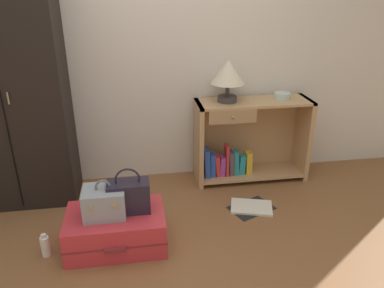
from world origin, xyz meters
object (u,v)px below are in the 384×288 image
suitcase_large (116,229)px  bottle (45,246)px  table_lamp (228,74)px  open_book_on_floor (251,207)px  train_case (104,202)px  bookshelf (246,141)px  bowl (282,96)px  wardrobe (10,90)px  handbag (129,196)px

suitcase_large → bottle: size_ratio=3.98×
table_lamp → open_book_on_floor: 1.15m
suitcase_large → bottle: suitcase_large is taller
table_lamp → bottle: size_ratio=2.11×
train_case → suitcase_large: bearing=0.6°
bookshelf → bowl: (0.31, 0.01, 0.42)m
wardrobe → handbag: (0.88, -0.77, -0.59)m
wardrobe → bowl: wardrobe is taller
suitcase_large → wardrobe: bearing=134.3°
suitcase_large → open_book_on_floor: 1.15m
wardrobe → table_lamp: bearing=1.9°
bowl → handbag: bearing=-149.2°
suitcase_large → open_book_on_floor: size_ratio=1.64×
suitcase_large → bottle: 0.49m
suitcase_large → handbag: bearing=14.5°
handbag → bottle: (-0.59, -0.07, -0.30)m
bookshelf → wardrobe: bearing=-178.2°
bowl → train_case: size_ratio=0.50×
handbag → open_book_on_floor: size_ratio=0.79×
train_case → open_book_on_floor: train_case is taller
wardrobe → bookshelf: bearing=1.8°
bookshelf → handbag: bearing=-142.8°
train_case → handbag: size_ratio=0.85×
bowl → bottle: bowl is taller
table_lamp → suitcase_large: size_ratio=0.53×
handbag → bottle: 0.66m
table_lamp → bottle: bearing=-148.8°
table_lamp → open_book_on_floor: bearing=-79.2°
train_case → bottle: size_ratio=1.62×
wardrobe → bookshelf: wardrobe is taller
table_lamp → suitcase_large: table_lamp is taller
open_book_on_floor → train_case: bearing=-165.2°
wardrobe → suitcase_large: bearing=-45.7°
handbag → open_book_on_floor: handbag is taller
bookshelf → open_book_on_floor: bearing=-99.8°
bottle → open_book_on_floor: bearing=12.5°
bowl → table_lamp: bearing=-178.8°
wardrobe → bottle: 1.25m
suitcase_large → handbag: 0.27m
table_lamp → bowl: table_lamp is taller
suitcase_large → handbag: handbag is taller
handbag → train_case: bearing=-170.6°
table_lamp → suitcase_large: 1.58m
wardrobe → suitcase_large: wardrobe is taller
bowl → open_book_on_floor: (-0.41, -0.56, -0.79)m
open_book_on_floor → bottle: bearing=-167.5°
bowl → suitcase_large: bowl is taller
wardrobe → bowl: 2.29m
handbag → bookshelf: bearing=37.2°
wardrobe → suitcase_large: size_ratio=2.79×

